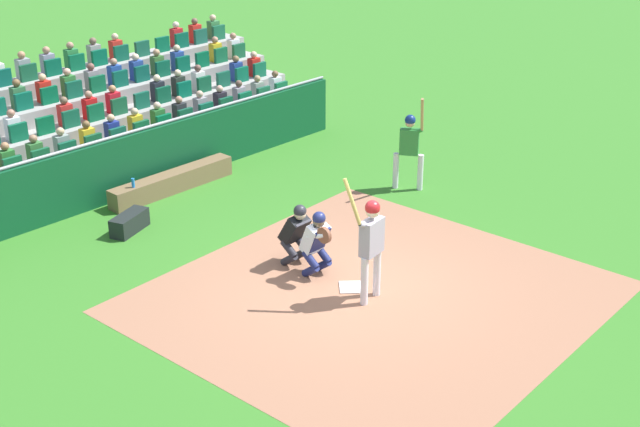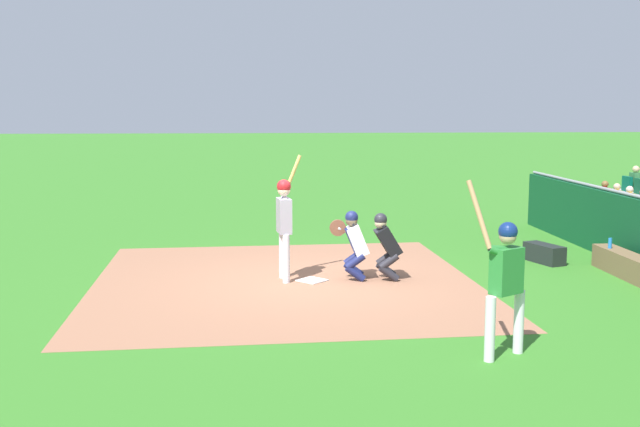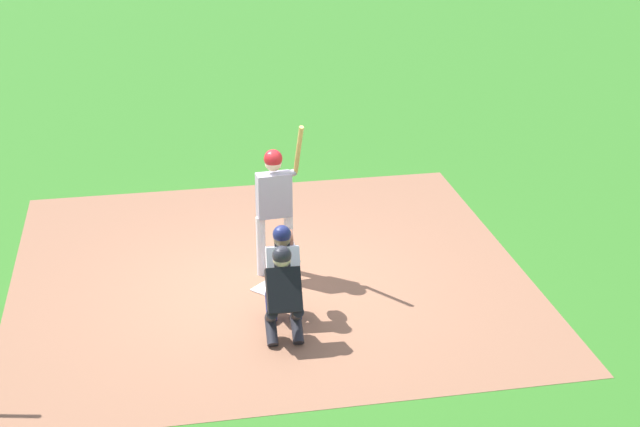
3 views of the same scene
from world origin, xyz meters
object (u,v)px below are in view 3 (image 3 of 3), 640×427
at_px(home_plate_marker, 272,288).
at_px(catcher_crouching, 283,267).
at_px(home_plate_umpire, 283,291).
at_px(batter_at_plate, 275,197).

xyz_separation_m(home_plate_marker, catcher_crouching, (0.08, -0.77, 0.70)).
xyz_separation_m(home_plate_marker, home_plate_umpire, (0.01, -1.36, 0.67)).
bearing_deg(home_plate_umpire, home_plate_marker, 90.52).
bearing_deg(batter_at_plate, home_plate_umpire, -92.92).
bearing_deg(catcher_crouching, home_plate_umpire, -96.49).
distance_m(home_plate_marker, home_plate_umpire, 1.51).
bearing_deg(home_plate_umpire, batter_at_plate, 87.08).
xyz_separation_m(batter_at_plate, home_plate_umpire, (-0.09, -1.85, -0.48)).
distance_m(home_plate_marker, catcher_crouching, 1.05).
distance_m(home_plate_marker, batter_at_plate, 1.26).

